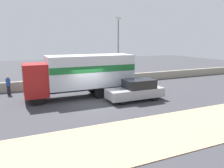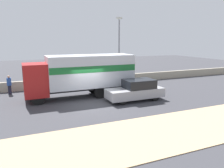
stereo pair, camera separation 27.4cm
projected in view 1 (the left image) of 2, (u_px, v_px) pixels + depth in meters
The scene contains 7 objects.
ground_plane at pixel (92, 103), 16.54m from camera, with size 80.00×80.00×0.00m, color #38383D.
dirt_shoulder_foreground at pixel (135, 137), 10.77m from camera, with size 60.00×4.47×0.04m.
stone_wall_backdrop at pixel (71, 82), 22.38m from camera, with size 60.00×0.35×0.90m.
street_lamp at pixel (118, 46), 22.91m from camera, with size 0.56×0.28×7.02m.
box_truck at pixel (83, 73), 18.06m from camera, with size 8.86×2.56×3.50m.
car_hatchback at pixel (136, 90), 17.33m from camera, with size 4.56×1.77×1.66m.
pedestrian at pixel (8, 85), 19.02m from camera, with size 0.37×0.37×1.68m.
Camera 1 is at (-5.10, -15.14, 4.76)m, focal length 35.00 mm.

